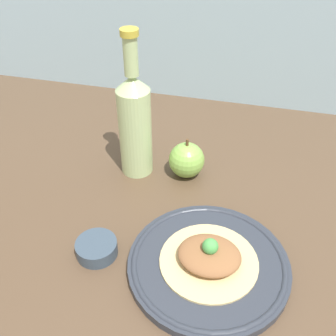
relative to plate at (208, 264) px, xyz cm
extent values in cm
cube|color=brown|center=(-9.46, 5.88, -3.00)|extent=(180.00, 110.00, 4.00)
cylinder|color=#2D333D|center=(0.00, 0.00, -0.22)|extent=(26.93, 26.93, 1.57)
torus|color=#2D333D|center=(0.00, 0.00, 0.33)|extent=(25.87, 25.87, 1.10)
cylinder|color=#D6BC7F|center=(0.00, 0.00, 0.77)|extent=(16.34, 16.34, 0.40)
ellipsoid|color=brown|center=(0.00, 0.00, 2.33)|extent=(10.40, 8.84, 2.72)
sphere|color=#4CA34C|center=(0.00, 0.00, 4.48)|extent=(2.62, 2.62, 2.62)
cylinder|color=#B7D18E|center=(-19.58, 22.63, 8.60)|extent=(6.79, 6.79, 19.21)
cone|color=#B7D18E|center=(-19.58, 22.63, 19.74)|extent=(6.79, 6.79, 3.06)
cylinder|color=#B7D18E|center=(-19.58, 22.63, 24.98)|extent=(2.72, 2.72, 7.42)
cylinder|color=gold|center=(-19.58, 22.63, 29.28)|extent=(3.40, 3.40, 1.20)
sphere|color=#84B74C|center=(-8.81, 23.55, 2.80)|extent=(7.60, 7.60, 7.60)
cylinder|color=brown|center=(-8.81, 23.55, 7.19)|extent=(0.61, 0.61, 1.71)
cylinder|color=#384756|center=(-19.19, -1.61, 0.33)|extent=(7.16, 7.16, 2.66)
camera|label=1|loc=(3.55, -41.64, 52.96)|focal=42.00mm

